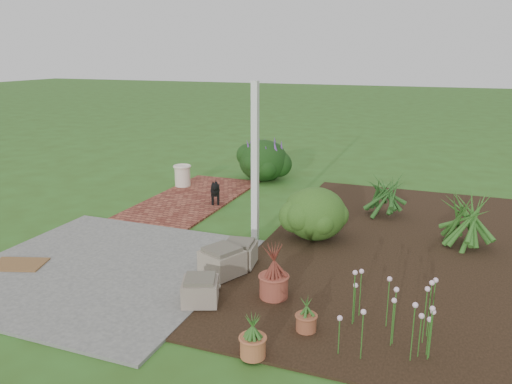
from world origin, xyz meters
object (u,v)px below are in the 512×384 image
(stone_trough_near, at_px, (200,291))
(black_dog, at_px, (215,190))
(evergreen_shrub, at_px, (315,212))
(cream_ceramic_urn, at_px, (182,176))

(stone_trough_near, bearing_deg, black_dog, 112.98)
(stone_trough_near, distance_m, black_dog, 4.00)
(black_dog, distance_m, evergreen_shrub, 2.51)
(stone_trough_near, relative_size, cream_ceramic_urn, 0.91)
(cream_ceramic_urn, height_order, evergreen_shrub, evergreen_shrub)
(black_dog, bearing_deg, stone_trough_near, -91.67)
(black_dog, height_order, cream_ceramic_urn, black_dog)
(black_dog, height_order, evergreen_shrub, evergreen_shrub)
(cream_ceramic_urn, bearing_deg, evergreen_shrub, -29.83)
(stone_trough_near, relative_size, evergreen_shrub, 0.42)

